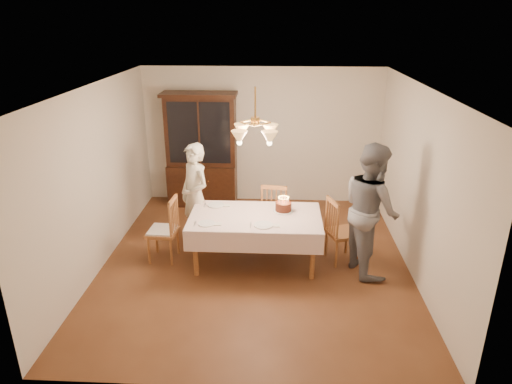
# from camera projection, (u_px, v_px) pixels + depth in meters

# --- Properties ---
(ground) EXTENTS (5.00, 5.00, 0.00)m
(ground) POSITION_uv_depth(u_px,v_px,m) (255.00, 262.00, 6.87)
(ground) COLOR #532D17
(ground) RESTS_ON ground
(room_shell) EXTENTS (5.00, 5.00, 5.00)m
(room_shell) POSITION_uv_depth(u_px,v_px,m) (255.00, 161.00, 6.30)
(room_shell) COLOR white
(room_shell) RESTS_ON ground
(dining_table) EXTENTS (1.90, 1.10, 0.76)m
(dining_table) POSITION_uv_depth(u_px,v_px,m) (255.00, 220.00, 6.62)
(dining_table) COLOR brown
(dining_table) RESTS_ON ground
(china_hutch) EXTENTS (1.38, 0.54, 2.16)m
(china_hutch) POSITION_uv_depth(u_px,v_px,m) (202.00, 152.00, 8.65)
(china_hutch) COLOR black
(china_hutch) RESTS_ON ground
(chair_far_side) EXTENTS (0.48, 0.46, 1.00)m
(chair_far_side) POSITION_uv_depth(u_px,v_px,m) (275.00, 214.00, 7.43)
(chair_far_side) COLOR brown
(chair_far_side) RESTS_ON ground
(chair_left_end) EXTENTS (0.45, 0.47, 1.00)m
(chair_left_end) POSITION_uv_depth(u_px,v_px,m) (163.00, 232.00, 6.79)
(chair_left_end) COLOR brown
(chair_left_end) RESTS_ON ground
(chair_right_end) EXTENTS (0.54, 0.55, 1.00)m
(chair_right_end) POSITION_uv_depth(u_px,v_px,m) (342.00, 233.00, 6.77)
(chair_right_end) COLOR brown
(chair_right_end) RESTS_ON ground
(elderly_woman) EXTENTS (0.71, 0.72, 1.67)m
(elderly_woman) POSITION_uv_depth(u_px,v_px,m) (195.00, 196.00, 7.12)
(elderly_woman) COLOR beige
(elderly_woman) RESTS_ON ground
(adult_in_grey) EXTENTS (0.94, 1.08, 1.89)m
(adult_in_grey) POSITION_uv_depth(u_px,v_px,m) (371.00, 209.00, 6.35)
(adult_in_grey) COLOR slate
(adult_in_grey) RESTS_ON ground
(birthday_cake) EXTENTS (0.30, 0.30, 0.23)m
(birthday_cake) POSITION_uv_depth(u_px,v_px,m) (283.00, 207.00, 6.72)
(birthday_cake) COLOR white
(birthday_cake) RESTS_ON dining_table
(place_setting_near_left) EXTENTS (0.38, 0.23, 0.02)m
(place_setting_near_left) POSITION_uv_depth(u_px,v_px,m) (207.00, 224.00, 6.33)
(place_setting_near_left) COLOR white
(place_setting_near_left) RESTS_ON dining_table
(place_setting_near_right) EXTENTS (0.41, 0.26, 0.02)m
(place_setting_near_right) POSITION_uv_depth(u_px,v_px,m) (264.00, 225.00, 6.29)
(place_setting_near_right) COLOR white
(place_setting_near_right) RESTS_ON dining_table
(place_setting_far_left) EXTENTS (0.40, 0.25, 0.02)m
(place_setting_far_left) POSITION_uv_depth(u_px,v_px,m) (217.00, 205.00, 6.95)
(place_setting_far_left) COLOR white
(place_setting_far_left) RESTS_ON dining_table
(chandelier) EXTENTS (0.62, 0.62, 0.73)m
(chandelier) POSITION_uv_depth(u_px,v_px,m) (255.00, 134.00, 6.15)
(chandelier) COLOR #BF8C3F
(chandelier) RESTS_ON ground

